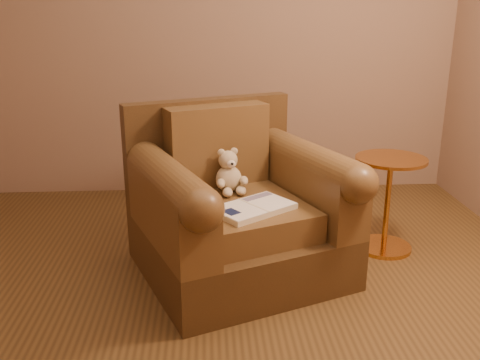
{
  "coord_description": "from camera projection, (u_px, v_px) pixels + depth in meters",
  "views": [
    {
      "loc": [
        -0.02,
        -2.37,
        1.49
      ],
      "look_at": [
        0.16,
        0.42,
        0.59
      ],
      "focal_mm": 40.0,
      "sensor_mm": 36.0,
      "label": 1
    }
  ],
  "objects": [
    {
      "name": "floor",
      "position": [
        214.0,
        316.0,
        2.71
      ],
      "size": [
        4.0,
        4.0,
        0.0
      ],
      "primitive_type": "plane",
      "color": "brown",
      "rests_on": "ground"
    },
    {
      "name": "armchair",
      "position": [
        236.0,
        210.0,
        3.09
      ],
      "size": [
        1.36,
        1.33,
        0.96
      ],
      "rotation": [
        0.0,
        0.0,
        0.38
      ],
      "color": "#473017",
      "rests_on": "floor"
    },
    {
      "name": "teddy_bear",
      "position": [
        229.0,
        175.0,
        3.11
      ],
      "size": [
        0.19,
        0.22,
        0.26
      ],
      "rotation": [
        0.0,
        0.0,
        0.3
      ],
      "color": "tan",
      "rests_on": "armchair"
    },
    {
      "name": "guidebook",
      "position": [
        253.0,
        208.0,
        2.84
      ],
      "size": [
        0.49,
        0.45,
        0.03
      ],
      "rotation": [
        0.0,
        0.0,
        0.62
      ],
      "color": "beige",
      "rests_on": "armchair"
    },
    {
      "name": "side_table",
      "position": [
        388.0,
        201.0,
        3.36
      ],
      "size": [
        0.44,
        0.44,
        0.61
      ],
      "color": "#CE8938",
      "rests_on": "floor"
    }
  ]
}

